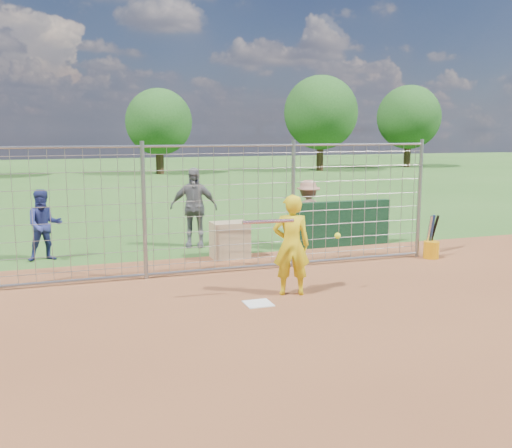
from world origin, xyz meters
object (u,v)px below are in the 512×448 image
object	(u,v)px
bystander_a	(44,225)
bucket_with_bats	(431,247)
equipment_bin	(230,240)
batter	(291,245)
bystander_b	(194,207)
bystander_c	(308,213)

from	to	relation	value
bystander_a	bucket_with_bats	xyz separation A→B (m)	(8.04, -2.51, -0.53)
equipment_bin	bystander_a	bearing A→B (deg)	162.76
equipment_bin	batter	bearing A→B (deg)	-88.37
bystander_a	equipment_bin	xyz separation A→B (m)	(3.85, -1.04, -0.37)
bystander_b	bystander_c	distance (m)	2.76
bystander_c	bystander_b	bearing A→B (deg)	-14.30
batter	bystander_a	distance (m)	5.78
bystander_a	bystander_c	size ratio (longest dim) A/B	0.96
equipment_bin	bucket_with_bats	distance (m)	4.44
bystander_a	bystander_b	world-z (taller)	bystander_b
bystander_c	equipment_bin	world-z (taller)	bystander_c
bystander_a	equipment_bin	size ratio (longest dim) A/B	1.93
bystander_c	equipment_bin	distance (m)	2.30
equipment_bin	bucket_with_bats	world-z (taller)	bucket_with_bats
bystander_b	bystander_c	bearing A→B (deg)	1.59
batter	bucket_with_bats	bearing A→B (deg)	-142.91
bystander_c	bucket_with_bats	bearing A→B (deg)	135.70
bucket_with_bats	bystander_c	bearing A→B (deg)	133.45
bucket_with_bats	bystander_a	bearing A→B (deg)	162.65
bystander_a	equipment_bin	distance (m)	4.01
batter	bystander_a	bearing A→B (deg)	-30.35
batter	equipment_bin	xyz separation A→B (m)	(-0.20, 3.08, -0.47)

